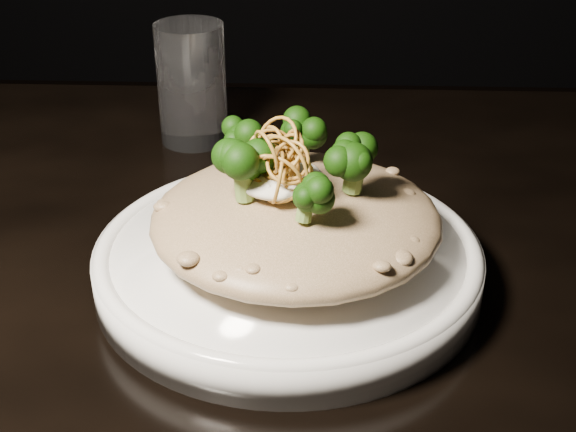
{
  "coord_description": "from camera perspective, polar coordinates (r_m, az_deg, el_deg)",
  "views": [
    {
      "loc": [
        0.04,
        -0.52,
        1.09
      ],
      "look_at": [
        0.02,
        -0.02,
        0.81
      ],
      "focal_mm": 50.0,
      "sensor_mm": 36.0,
      "label": 1
    }
  ],
  "objects": [
    {
      "name": "shallots",
      "position": [
        0.55,
        -0.23,
        4.79
      ],
      "size": [
        0.05,
        0.05,
        0.03
      ],
      "primitive_type": null,
      "color": "#915C1E",
      "rests_on": "cheese"
    },
    {
      "name": "drinking_glass",
      "position": [
        0.82,
        -6.86,
        9.31
      ],
      "size": [
        0.09,
        0.09,
        0.12
      ],
      "primitive_type": "cylinder",
      "rotation": [
        0.0,
        0.0,
        -0.43
      ],
      "color": "white",
      "rests_on": "table"
    },
    {
      "name": "broccoli",
      "position": [
        0.56,
        0.4,
        4.15
      ],
      "size": [
        0.12,
        0.12,
        0.05
      ],
      "primitive_type": null,
      "color": "black",
      "rests_on": "risotto"
    },
    {
      "name": "plate",
      "position": [
        0.6,
        -0.0,
        -3.37
      ],
      "size": [
        0.29,
        0.29,
        0.03
      ],
      "primitive_type": "cylinder",
      "color": "white",
      "rests_on": "table"
    },
    {
      "name": "table",
      "position": [
        0.67,
        -1.37,
        -9.61
      ],
      "size": [
        1.1,
        0.8,
        0.75
      ],
      "color": "black",
      "rests_on": "ground"
    },
    {
      "name": "risotto",
      "position": [
        0.58,
        0.57,
        -0.2
      ],
      "size": [
        0.21,
        0.21,
        0.05
      ],
      "primitive_type": "ellipsoid",
      "color": "brown",
      "rests_on": "plate"
    },
    {
      "name": "cheese",
      "position": [
        0.56,
        -0.6,
        2.7
      ],
      "size": [
        0.06,
        0.06,
        0.02
      ],
      "primitive_type": "ellipsoid",
      "color": "white",
      "rests_on": "risotto"
    }
  ]
}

